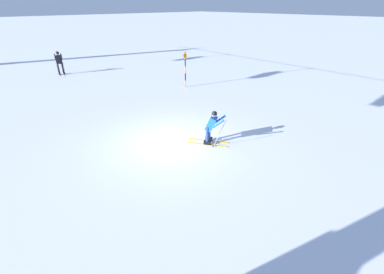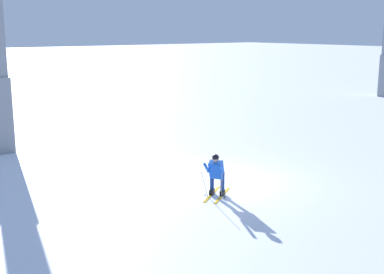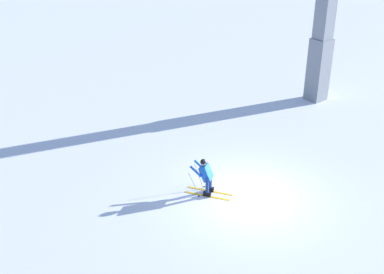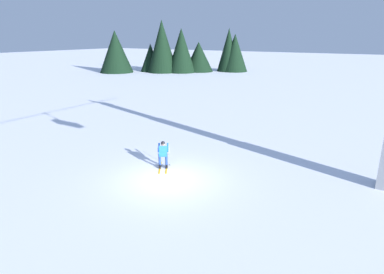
{
  "view_description": "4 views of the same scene",
  "coord_description": "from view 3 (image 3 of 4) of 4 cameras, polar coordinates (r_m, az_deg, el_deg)",
  "views": [
    {
      "loc": [
        -7.84,
        6.05,
        5.13
      ],
      "look_at": [
        -2.02,
        0.68,
        1.2
      ],
      "focal_mm": 25.36,
      "sensor_mm": 36.0,
      "label": 1
    },
    {
      "loc": [
        -11.38,
        -12.84,
        5.22
      ],
      "look_at": [
        -1.32,
        -0.1,
        1.77
      ],
      "focal_mm": 47.87,
      "sensor_mm": 36.0,
      "label": 2
    },
    {
      "loc": [
        10.67,
        -10.98,
        10.13
      ],
      "look_at": [
        -1.58,
        -1.45,
        2.23
      ],
      "focal_mm": 46.89,
      "sensor_mm": 36.0,
      "label": 3
    },
    {
      "loc": [
        11.79,
        8.64,
        6.65
      ],
      "look_at": [
        -1.82,
        0.24,
        1.71
      ],
      "focal_mm": 30.77,
      "sensor_mm": 36.0,
      "label": 4
    }
  ],
  "objects": [
    {
      "name": "lift_tower_near",
      "position": [
        25.82,
        14.85,
        12.84
      ],
      "size": [
        0.89,
        2.64,
        10.25
      ],
      "color": "gray",
      "rests_on": "ground_plane"
    },
    {
      "name": "ground_plane",
      "position": [
        18.36,
        6.67,
        -6.73
      ],
      "size": [
        260.0,
        260.0,
        0.0
      ],
      "primitive_type": "plane",
      "color": "white"
    },
    {
      "name": "skier_carving_main",
      "position": [
        18.01,
        1.58,
        -4.31
      ],
      "size": [
        1.66,
        1.29,
        1.5
      ],
      "color": "yellow",
      "rests_on": "ground_plane"
    }
  ]
}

